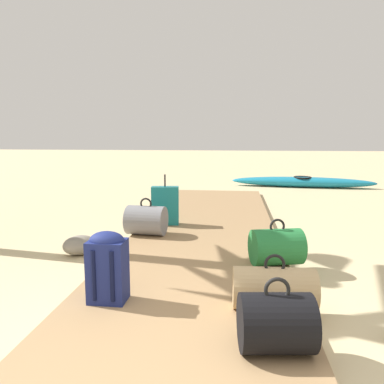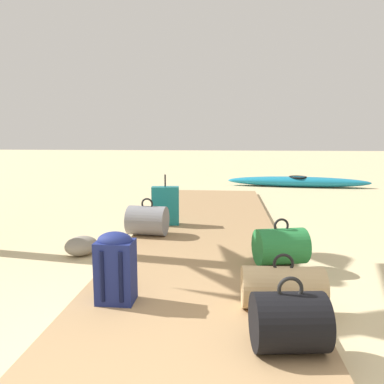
{
  "view_description": "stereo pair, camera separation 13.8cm",
  "coord_description": "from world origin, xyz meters",
  "px_view_note": "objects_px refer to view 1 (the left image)",
  "views": [
    {
      "loc": [
        0.4,
        -1.64,
        1.43
      ],
      "look_at": [
        -0.25,
        4.16,
        0.55
      ],
      "focal_mm": 35.71,
      "sensor_mm": 36.0,
      "label": 1
    },
    {
      "loc": [
        0.26,
        -1.66,
        1.43
      ],
      "look_at": [
        -0.25,
        4.16,
        0.55
      ],
      "focal_mm": 35.71,
      "sensor_mm": 36.0,
      "label": 2
    }
  ],
  "objects_px": {
    "backpack_navy": "(107,265)",
    "kayak": "(302,182)",
    "duffel_bag_green": "(277,247)",
    "suitcase_teal": "(165,205)",
    "duffel_bag_grey": "(146,220)",
    "duffel_bag_tan": "(274,288)",
    "duffel_bag_black": "(276,323)"
  },
  "relations": [
    {
      "from": "duffel_bag_tan",
      "to": "duffel_bag_green",
      "type": "relative_size",
      "value": 1.09
    },
    {
      "from": "suitcase_teal",
      "to": "duffel_bag_green",
      "type": "height_order",
      "value": "suitcase_teal"
    },
    {
      "from": "duffel_bag_grey",
      "to": "kayak",
      "type": "bearing_deg",
      "value": 61.97
    },
    {
      "from": "backpack_navy",
      "to": "kayak",
      "type": "xyz_separation_m",
      "value": [
        2.86,
        7.79,
        -0.24
      ]
    },
    {
      "from": "suitcase_teal",
      "to": "duffel_bag_black",
      "type": "relative_size",
      "value": 1.55
    },
    {
      "from": "duffel_bag_grey",
      "to": "duffel_bag_green",
      "type": "xyz_separation_m",
      "value": [
        1.63,
        -1.04,
        -0.01
      ]
    },
    {
      "from": "suitcase_teal",
      "to": "duffel_bag_black",
      "type": "bearing_deg",
      "value": -68.41
    },
    {
      "from": "duffel_bag_grey",
      "to": "backpack_navy",
      "type": "bearing_deg",
      "value": -85.3
    },
    {
      "from": "duffel_bag_tan",
      "to": "duffel_bag_black",
      "type": "xyz_separation_m",
      "value": [
        -0.05,
        -0.6,
        0.02
      ]
    },
    {
      "from": "duffel_bag_grey",
      "to": "suitcase_teal",
      "type": "bearing_deg",
      "value": 76.43
    },
    {
      "from": "duffel_bag_tan",
      "to": "backpack_navy",
      "type": "height_order",
      "value": "backpack_navy"
    },
    {
      "from": "duffel_bag_green",
      "to": "suitcase_teal",
      "type": "bearing_deg",
      "value": 131.87
    },
    {
      "from": "duffel_bag_black",
      "to": "kayak",
      "type": "height_order",
      "value": "duffel_bag_black"
    },
    {
      "from": "duffel_bag_green",
      "to": "kayak",
      "type": "distance_m",
      "value": 6.88
    },
    {
      "from": "duffel_bag_grey",
      "to": "duffel_bag_tan",
      "type": "bearing_deg",
      "value": -54.18
    },
    {
      "from": "duffel_bag_grey",
      "to": "backpack_navy",
      "type": "xyz_separation_m",
      "value": [
        0.17,
        -2.09,
        0.11
      ]
    },
    {
      "from": "duffel_bag_grey",
      "to": "duffel_bag_black",
      "type": "distance_m",
      "value": 3.05
    },
    {
      "from": "duffel_bag_tan",
      "to": "duffel_bag_grey",
      "type": "bearing_deg",
      "value": 125.82
    },
    {
      "from": "duffel_bag_grey",
      "to": "duffel_bag_green",
      "type": "relative_size",
      "value": 0.94
    },
    {
      "from": "suitcase_teal",
      "to": "duffel_bag_grey",
      "type": "relative_size",
      "value": 1.37
    },
    {
      "from": "duffel_bag_black",
      "to": "backpack_navy",
      "type": "bearing_deg",
      "value": 155.28
    },
    {
      "from": "duffel_bag_green",
      "to": "duffel_bag_black",
      "type": "relative_size",
      "value": 1.2
    },
    {
      "from": "duffel_bag_green",
      "to": "duffel_bag_black",
      "type": "distance_m",
      "value": 1.66
    },
    {
      "from": "duffel_bag_grey",
      "to": "backpack_navy",
      "type": "relative_size",
      "value": 0.95
    },
    {
      "from": "duffel_bag_green",
      "to": "kayak",
      "type": "bearing_deg",
      "value": 78.24
    },
    {
      "from": "duffel_bag_black",
      "to": "kayak",
      "type": "xyz_separation_m",
      "value": [
        1.58,
        8.38,
        -0.13
      ]
    },
    {
      "from": "suitcase_teal",
      "to": "backpack_navy",
      "type": "height_order",
      "value": "suitcase_teal"
    },
    {
      "from": "backpack_navy",
      "to": "kayak",
      "type": "bearing_deg",
      "value": 69.82
    },
    {
      "from": "duffel_bag_black",
      "to": "kayak",
      "type": "relative_size",
      "value": 0.13
    },
    {
      "from": "kayak",
      "to": "duffel_bag_green",
      "type": "bearing_deg",
      "value": -101.76
    },
    {
      "from": "suitcase_teal",
      "to": "duffel_bag_grey",
      "type": "bearing_deg",
      "value": -103.57
    },
    {
      "from": "backpack_navy",
      "to": "kayak",
      "type": "relative_size",
      "value": 0.15
    }
  ]
}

